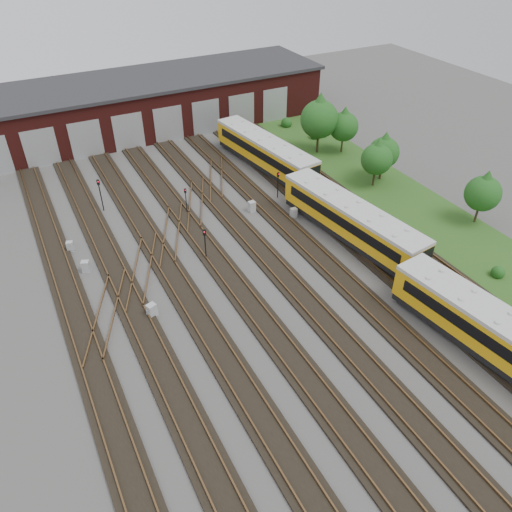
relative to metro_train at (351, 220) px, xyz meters
name	(u,v)px	position (x,y,z in m)	size (l,w,h in m)	color
ground	(287,314)	(-10.00, -5.97, -1.97)	(120.00, 120.00, 0.00)	#44423F
track_network	(281,309)	(-10.17, -5.38, -1.87)	(30.40, 70.00, 0.33)	black
maintenance_shed	(130,105)	(-10.01, 34.00, 1.23)	(51.00, 12.50, 6.35)	#4D1613
grass_verge	(397,196)	(9.00, 4.03, -1.95)	(8.00, 55.00, 0.05)	#254D19
metro_train	(351,220)	(0.00, 0.00, 0.00)	(4.77, 47.77, 3.21)	black
signal_mast_0	(205,241)	(-12.67, 3.11, -0.04)	(0.30, 0.29, 3.00)	black
signal_mast_1	(100,191)	(-18.48, 15.22, 0.18)	(0.28, 0.26, 3.37)	black
signal_mast_2	(186,198)	(-11.37, 10.94, -0.26)	(0.23, 0.22, 2.69)	black
signal_mast_3	(278,182)	(-2.01, 9.55, -0.17)	(0.26, 0.25, 2.81)	black
relay_cabinet_0	(86,266)	(-22.12, 6.13, -1.46)	(0.62, 0.51, 1.03)	#B0B3B5
relay_cabinet_1	(70,246)	(-22.68, 9.74, -1.51)	(0.56, 0.47, 0.94)	#B0B3B5
relay_cabinet_2	(152,310)	(-18.96, -1.55, -1.43)	(0.66, 0.55, 1.10)	#B0B3B5
relay_cabinet_3	(294,213)	(-2.57, 5.46, -1.48)	(0.59, 0.49, 0.99)	#B0B3B5
relay_cabinet_4	(252,207)	(-5.62, 8.31, -1.43)	(0.65, 0.54, 1.08)	#B0B3B5
tree_0	(320,115)	(7.53, 16.80, 2.68)	(4.38, 4.38, 7.25)	#362B18
tree_1	(377,156)	(8.25, 7.03, 1.48)	(3.24, 3.24, 5.38)	#362B18
tree_2	(344,123)	(10.17, 15.51, 1.64)	(3.40, 3.40, 5.63)	#362B18
tree_3	(384,149)	(9.89, 7.91, 1.51)	(3.28, 3.28, 5.43)	#362B18
tree_4	(484,190)	(12.24, -3.25, 1.52)	(3.28, 3.28, 5.44)	#362B18
bush_0	(499,271)	(7.52, -10.05, -1.43)	(1.10, 1.10, 1.10)	#144614
bush_1	(315,133)	(9.66, 20.46, -1.31)	(1.34, 1.34, 1.34)	#144614
bush_2	(287,121)	(8.40, 25.50, -1.26)	(1.42, 1.42, 1.42)	#144614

